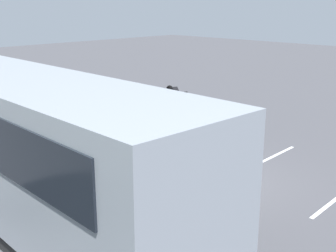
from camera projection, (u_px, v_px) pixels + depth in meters
name	position (u px, v px, depth m)	size (l,w,h in m)	color
ground_plane	(207.00, 179.00, 12.15)	(80.00, 80.00, 0.00)	#424247
tour_bus	(40.00, 155.00, 9.23)	(9.42, 2.82, 3.25)	#8C939E
spectator_far_left	(182.00, 163.00, 10.59)	(0.58, 0.38, 1.69)	black
spectator_left	(151.00, 151.00, 11.18)	(0.58, 0.36, 1.79)	black
spectator_centre	(122.00, 147.00, 11.54)	(0.57, 0.34, 1.78)	black
spectator_right	(104.00, 137.00, 12.43)	(0.58, 0.35, 1.78)	black
parked_motorcycle_silver	(86.00, 171.00, 11.46)	(2.05, 0.58, 0.99)	black
stunt_motorcycle	(180.00, 104.00, 16.72)	(1.95, 0.88, 1.72)	black
bay_line_b	(257.00, 164.00, 13.27)	(0.25, 4.58, 0.01)	white
bay_line_c	(189.00, 145.00, 15.13)	(0.22, 3.59, 0.01)	white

